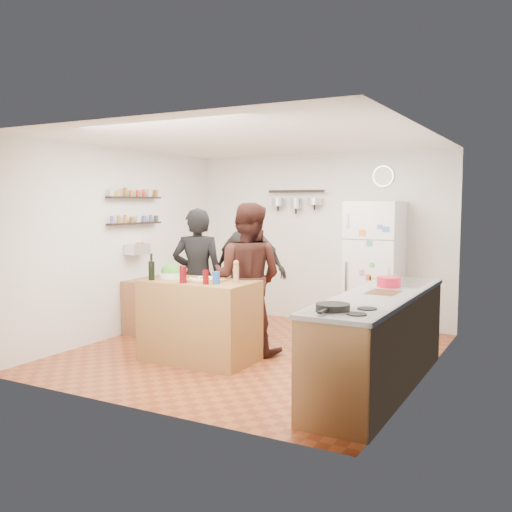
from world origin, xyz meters
The scene contains 26 objects.
room_shell centered at (0.00, 0.39, 1.25)m, with size 4.20×4.20×4.20m.
prep_island centered at (-0.37, -0.56, 0.46)m, with size 1.25×0.72×0.91m, color olive.
pizza_board centered at (-0.29, -0.58, 0.92)m, with size 0.42×0.34×0.02m, color #946336.
pizza centered at (-0.29, -0.58, 0.94)m, with size 0.34×0.34×0.02m, color beige.
salad_bowl centered at (-0.79, -0.51, 0.94)m, with size 0.31×0.31×0.06m, color silver.
wine_bottle centered at (-0.87, -0.78, 1.02)m, with size 0.07×0.07×0.21m, color black.
wine_glass_near centered at (-0.42, -0.80, 1.00)m, with size 0.08×0.08×0.19m, color #53070D.
wine_glass_far centered at (-0.15, -0.76, 0.99)m, with size 0.06×0.06×0.16m, color #570708.
pepper_mill centered at (0.08, -0.51, 1.01)m, with size 0.06×0.06×0.20m, color #A16743.
salt_canister centered at (-0.07, -0.68, 0.98)m, with size 0.08×0.08×0.13m, color #1A4593.
person_left centered at (-0.73, -0.06, 0.86)m, with size 0.63×0.41×1.72m, color black.
person_center centered at (-0.05, -0.02, 0.89)m, with size 0.87×0.68×1.78m, color black.
person_back centered at (-0.29, 0.47, 0.89)m, with size 1.05×0.44×1.79m, color #2A2825.
counter_run centered at (1.70, -0.55, 0.45)m, with size 0.63×2.63×0.90m, color #9E7042.
stove_top centered at (1.70, -1.50, 0.91)m, with size 0.60×0.62×0.02m, color white.
skillet centered at (1.60, -1.54, 0.95)m, with size 0.28×0.28×0.05m, color black.
sink centered at (1.70, 0.30, 0.92)m, with size 0.50×0.80×0.03m, color silver.
cutting_board centered at (1.70, -0.45, 0.91)m, with size 0.30×0.40×0.02m, color brown.
red_bowl centered at (1.65, -0.08, 0.97)m, with size 0.24×0.24×0.10m, color red.
fridge centered at (0.95, 1.75, 0.90)m, with size 0.70×0.68×1.80m, color white.
wall_clock centered at (0.95, 2.08, 2.15)m, with size 0.30×0.30×0.03m, color silver.
spice_shelf_lower centered at (-1.93, 0.20, 1.50)m, with size 0.12×1.00×0.03m, color black.
spice_shelf_upper centered at (-1.93, 0.20, 1.85)m, with size 0.12×1.00×0.03m, color black.
produce_basket centered at (-1.90, 0.20, 1.15)m, with size 0.18×0.35×0.14m, color silver.
side_table centered at (-1.74, 0.35, 0.36)m, with size 0.50×0.80×0.73m, color #97643F.
pot_rack centered at (-0.35, 2.00, 1.95)m, with size 0.90×0.04×0.04m, color black.
Camera 1 is at (3.22, -5.83, 1.79)m, focal length 40.00 mm.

